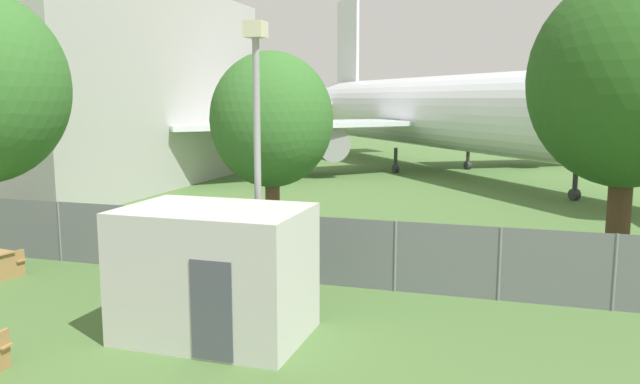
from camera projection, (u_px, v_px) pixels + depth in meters
hangar_building at (29, 85)px, 36.74m from camera, size 20.23×20.61×12.99m
perimeter_fence at (213, 243)px, 17.24m from camera, size 56.07×0.07×1.82m
airplane at (444, 113)px, 40.44m from camera, size 31.82×38.61×13.35m
portable_cabin at (215, 272)px, 12.75m from camera, size 3.71×2.55×2.68m
tree_near_hangar at (272, 121)px, 17.75m from camera, size 3.51×3.51×6.20m
tree_left_of_cabin at (628, 81)px, 16.21m from camera, size 5.12×5.12×8.15m
light_mast at (257, 132)px, 14.17m from camera, size 0.44×0.44×6.57m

